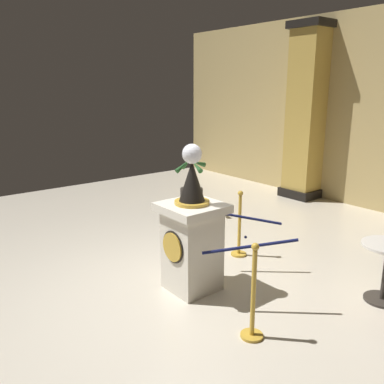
{
  "coord_description": "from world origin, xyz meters",
  "views": [
    {
      "loc": [
        3.89,
        -2.9,
        2.53
      ],
      "look_at": [
        0.14,
        0.09,
        1.28
      ],
      "focal_mm": 38.14,
      "sensor_mm": 36.0,
      "label": 1
    }
  ],
  "objects_px": {
    "pedestal_clock": "(192,235)",
    "stanchion_near": "(253,305)",
    "stanchion_far": "(239,233)",
    "potted_palm_left": "(191,196)"
  },
  "relations": [
    {
      "from": "stanchion_near",
      "to": "pedestal_clock",
      "type": "bearing_deg",
      "value": 172.0
    },
    {
      "from": "stanchion_near",
      "to": "potted_palm_left",
      "type": "bearing_deg",
      "value": 149.8
    },
    {
      "from": "stanchion_far",
      "to": "potted_palm_left",
      "type": "height_order",
      "value": "potted_palm_left"
    },
    {
      "from": "pedestal_clock",
      "to": "stanchion_near",
      "type": "xyz_separation_m",
      "value": [
        1.22,
        -0.17,
        -0.36
      ]
    },
    {
      "from": "potted_palm_left",
      "to": "stanchion_near",
      "type": "bearing_deg",
      "value": -30.2
    },
    {
      "from": "stanchion_far",
      "to": "potted_palm_left",
      "type": "distance_m",
      "value": 2.33
    },
    {
      "from": "pedestal_clock",
      "to": "stanchion_far",
      "type": "distance_m",
      "value": 1.34
    },
    {
      "from": "stanchion_far",
      "to": "potted_palm_left",
      "type": "bearing_deg",
      "value": 159.82
    },
    {
      "from": "pedestal_clock",
      "to": "stanchion_far",
      "type": "bearing_deg",
      "value": 107.36
    },
    {
      "from": "potted_palm_left",
      "to": "stanchion_far",
      "type": "bearing_deg",
      "value": -20.18
    }
  ]
}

